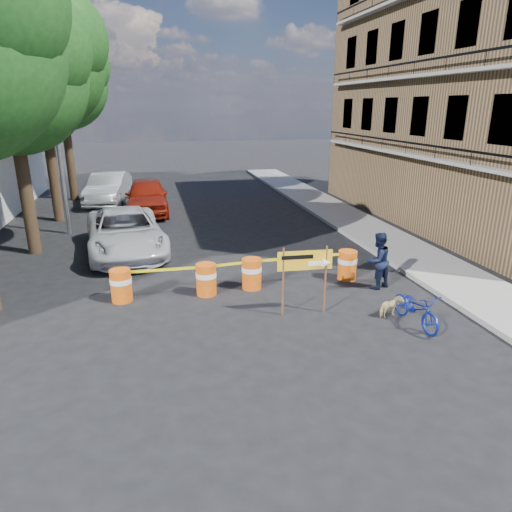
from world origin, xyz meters
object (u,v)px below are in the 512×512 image
detour_sign (312,265)px  suv_white (125,232)px  barrel_mid_right (252,273)px  sedan_red (147,196)px  barrel_far_left (121,285)px  barrel_mid_left (206,279)px  barrel_far_right (347,264)px  pedestrian (378,261)px  bicycle (418,293)px  dog (391,307)px  sedan_silver (109,188)px

detour_sign → suv_white: size_ratio=0.32×
barrel_mid_right → sedan_red: sedan_red is taller
barrel_far_left → barrel_mid_right: (3.63, 0.09, 0.00)m
barrel_mid_left → barrel_far_right: (4.33, 0.24, 0.00)m
barrel_mid_right → sedan_red: bearing=105.0°
detour_sign → suv_white: bearing=130.3°
barrel_mid_left → sedan_red: sedan_red is taller
barrel_far_right → sedan_red: (-5.88, 10.70, 0.36)m
barrel_mid_right → detour_sign: detour_sign is taller
barrel_far_left → sedan_red: (0.75, 10.86, 0.36)m
sedan_red → barrel_far_left: bearing=-93.6°
barrel_far_right → pedestrian: (0.54, -0.85, 0.36)m
barrel_mid_right → barrel_far_left: bearing=-178.6°
pedestrian → bicycle: bicycle is taller
barrel_far_right → dog: barrel_far_right is taller
barrel_far_left → pedestrian: pedestrian is taller
barrel_far_left → pedestrian: 7.21m
barrel_far_left → sedan_red: bearing=86.1°
bicycle → barrel_mid_left: bearing=142.2°
barrel_mid_left → barrel_far_right: size_ratio=1.00×
barrel_far_right → suv_white: 7.91m
barrel_far_left → bicycle: bearing=-23.8°
bicycle → sedan_red: (-6.22, 13.94, -0.01)m
dog → sedan_red: bearing=3.7°
sedan_red → detour_sign: bearing=-72.4°
detour_sign → dog: (1.91, -0.63, -1.04)m
barrel_mid_left → dog: (4.33, -2.45, -0.21)m
pedestrian → barrel_far_left: bearing=-26.6°
barrel_mid_right → barrel_far_right: 3.00m
dog → barrel_far_left: bearing=49.1°
pedestrian → sedan_silver: size_ratio=0.33×
barrel_far_left → barrel_far_right: same height
suv_white → sedan_silver: 9.44m
barrel_mid_right → bicycle: 4.62m
pedestrian → dog: 2.00m
barrel_mid_right → suv_white: suv_white is taller
barrel_far_right → bicycle: 3.29m
sedan_silver → barrel_far_right: bearing=-52.2°
barrel_far_right → barrel_far_left: bearing=-178.5°
suv_white → detour_sign: bearing=-59.7°
barrel_mid_left → barrel_mid_right: size_ratio=1.00×
barrel_mid_left → barrel_far_right: same height
detour_sign → sedan_red: detour_sign is taller
barrel_far_left → detour_sign: size_ratio=0.50×
bicycle → sedan_silver: (-8.22, 16.86, -0.03)m
suv_white → sedan_silver: bearing=90.8°
detour_sign → barrel_mid_left: bearing=146.4°
bicycle → suv_white: bearing=128.0°
barrel_far_left → suv_white: suv_white is taller
dog → pedestrian: bearing=-36.3°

